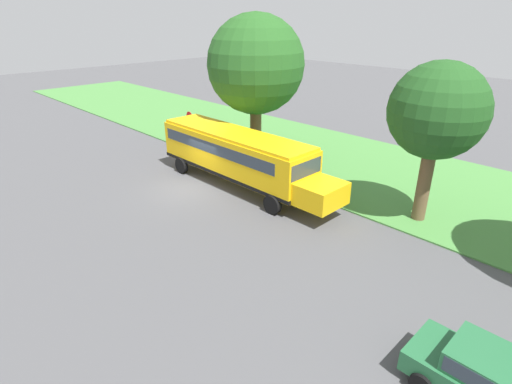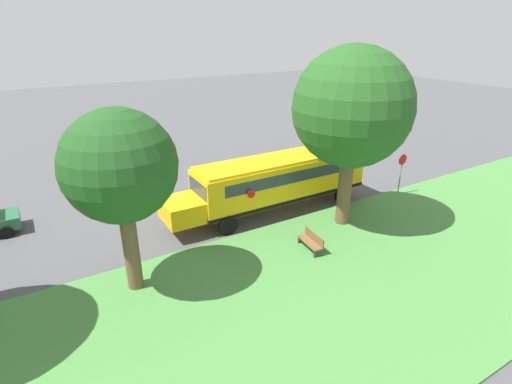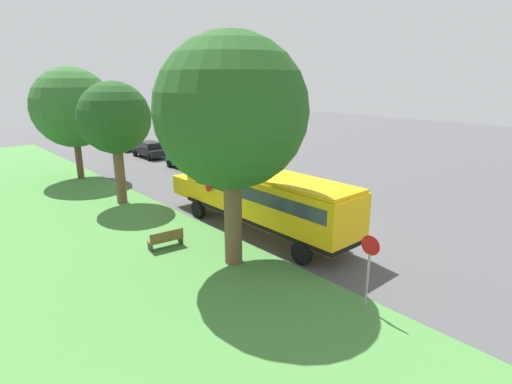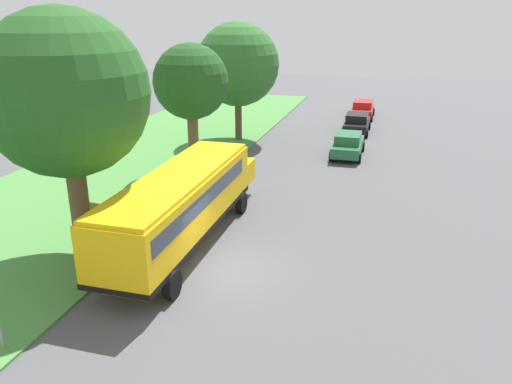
{
  "view_description": "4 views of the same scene",
  "coord_description": "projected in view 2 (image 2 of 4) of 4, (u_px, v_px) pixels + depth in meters",
  "views": [
    {
      "loc": [
        12.08,
        17.8,
        9.24
      ],
      "look_at": [
        -0.79,
        4.66,
        1.0
      ],
      "focal_mm": 28.0,
      "sensor_mm": 36.0,
      "label": 1
    },
    {
      "loc": [
        -20.14,
        13.82,
        10.14
      ],
      "look_at": [
        -2.14,
        2.99,
        1.31
      ],
      "focal_mm": 28.0,
      "sensor_mm": 36.0,
      "label": 2
    },
    {
      "loc": [
        -15.29,
        -12.71,
        7.61
      ],
      "look_at": [
        -0.18,
        4.46,
        1.1
      ],
      "focal_mm": 28.0,
      "sensor_mm": 36.0,
      "label": 3
    },
    {
      "loc": [
        5.58,
        -15.68,
        9.17
      ],
      "look_at": [
        -0.44,
        5.86,
        1.0
      ],
      "focal_mm": 35.0,
      "sensor_mm": 36.0,
      "label": 4
    }
  ],
  "objects": [
    {
      "name": "oak_tree_beside_bus",
      "position": [
        356.0,
        106.0,
        19.51
      ],
      "size": [
        6.01,
        6.01,
        9.39
      ],
      "color": "brown",
      "rests_on": "ground"
    },
    {
      "name": "ground_plane",
      "position": [
        278.0,
        191.0,
        26.41
      ],
      "size": [
        120.0,
        120.0,
        0.0
      ],
      "primitive_type": "plane",
      "color": "#4C4C4F"
    },
    {
      "name": "school_bus",
      "position": [
        278.0,
        179.0,
        23.05
      ],
      "size": [
        2.85,
        12.42,
        3.16
      ],
      "color": "yellow",
      "rests_on": "ground"
    },
    {
      "name": "oak_tree_roadside_mid",
      "position": [
        119.0,
        164.0,
        14.5
      ],
      "size": [
        4.3,
        4.3,
        7.52
      ],
      "color": "brown",
      "rests_on": "ground"
    },
    {
      "name": "grass_verge",
      "position": [
        398.0,
        261.0,
        18.49
      ],
      "size": [
        12.0,
        80.0,
        0.08
      ],
      "primitive_type": "cube",
      "color": "#47843D",
      "rests_on": "ground"
    },
    {
      "name": "park_bench",
      "position": [
        311.0,
        242.0,
        19.23
      ],
      "size": [
        1.65,
        0.68,
        0.92
      ],
      "color": "brown",
      "rests_on": "ground"
    },
    {
      "name": "stop_sign",
      "position": [
        401.0,
        170.0,
        25.04
      ],
      "size": [
        0.08,
        0.68,
        2.74
      ],
      "color": "gray",
      "rests_on": "ground"
    }
  ]
}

